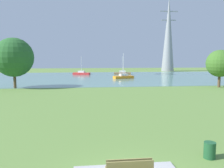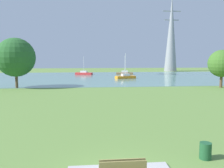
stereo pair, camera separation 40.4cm
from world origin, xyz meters
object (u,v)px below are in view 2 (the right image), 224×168
object	(u,v)px
tree_mid_shore	(222,64)
sailboat_brown	(125,73)
sailboat_red	(84,73)
litter_bin	(205,151)
tree_east_far	(16,57)
sailboat_orange	(125,77)
electricity_pylon	(171,34)

from	to	relation	value
tree_mid_shore	sailboat_brown	bearing A→B (deg)	109.88
sailboat_red	sailboat_brown	distance (m)	11.66
sailboat_brown	litter_bin	bearing A→B (deg)	-94.77
sailboat_red	tree_mid_shore	distance (m)	38.84
litter_bin	sailboat_brown	bearing A→B (deg)	85.23
litter_bin	tree_east_far	bearing A→B (deg)	120.69
litter_bin	sailboat_red	distance (m)	57.66
sailboat_red	sailboat_orange	distance (m)	16.56
sailboat_red	electricity_pylon	size ratio (longest dim) A/B	0.20
sailboat_red	sailboat_orange	bearing A→B (deg)	-53.43
sailboat_red	sailboat_brown	xyz separation A→B (m)	(11.65, -0.41, 0.00)
tree_east_far	tree_mid_shore	size ratio (longest dim) A/B	1.31
sailboat_red	tree_east_far	xyz separation A→B (m)	(-10.19, -28.44, 4.44)
sailboat_red	tree_mid_shore	size ratio (longest dim) A/B	0.85
litter_bin	sailboat_brown	distance (m)	57.03
sailboat_brown	sailboat_orange	xyz separation A→B (m)	(-1.78, -12.89, 0.01)
sailboat_orange	litter_bin	bearing A→B (deg)	-93.85
sailboat_red	sailboat_brown	bearing A→B (deg)	-2.02
litter_bin	sailboat_red	bearing A→B (deg)	96.88
tree_east_far	tree_mid_shore	xyz separation A→B (m)	(32.99, -2.80, -0.98)
tree_east_far	litter_bin	bearing A→B (deg)	-59.31
sailboat_red	electricity_pylon	world-z (taller)	electricity_pylon
litter_bin	sailboat_red	size ratio (longest dim) A/B	0.15
sailboat_orange	tree_east_far	bearing A→B (deg)	-142.95
electricity_pylon	sailboat_orange	bearing A→B (deg)	-126.47
sailboat_red	electricity_pylon	bearing A→B (deg)	25.33
tree_mid_shore	electricity_pylon	xyz separation A→B (m)	(7.50, 45.59, 9.16)
litter_bin	tree_east_far	distance (m)	33.79
sailboat_brown	tree_mid_shore	bearing A→B (deg)	-70.12
sailboat_red	tree_mid_shore	bearing A→B (deg)	-53.88
litter_bin	sailboat_red	world-z (taller)	sailboat_red
litter_bin	tree_mid_shore	world-z (taller)	tree_mid_shore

